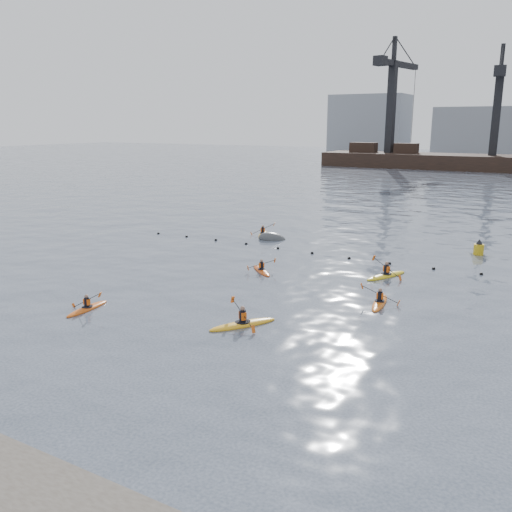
% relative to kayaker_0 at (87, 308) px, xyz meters
% --- Properties ---
extents(ground, '(400.00, 400.00, 0.00)m').
position_rel_kayaker_0_xyz_m(ground, '(7.17, -4.83, -0.09)').
color(ground, '#333B4A').
rests_on(ground, ground).
extents(float_line, '(33.24, 0.73, 0.24)m').
position_rel_kayaker_0_xyz_m(float_line, '(6.67, 17.70, -0.06)').
color(float_line, black).
rests_on(float_line, ground).
extents(barge_pier, '(72.00, 19.30, 29.50)m').
position_rel_kayaker_0_xyz_m(barge_pier, '(6.95, 105.17, 1.80)').
color(barge_pier, black).
rests_on(barge_pier, ground).
extents(kayaker_0, '(2.08, 3.00, 1.22)m').
position_rel_kayaker_0_xyz_m(kayaker_0, '(0.00, 0.00, 0.00)').
color(kayaker_0, '#D85814').
rests_on(kayaker_0, ground).
extents(kayaker_1, '(2.54, 3.39, 1.33)m').
position_rel_kayaker_0_xyz_m(kayaker_1, '(8.38, 2.08, 0.02)').
color(kayaker_1, '#F2AB1C').
rests_on(kayaker_1, ground).
extents(kayaker_2, '(2.59, 2.43, 0.97)m').
position_rel_kayaker_0_xyz_m(kayaker_2, '(4.31, 11.24, -0.00)').
color(kayaker_2, '#CA4A13').
rests_on(kayaker_2, ground).
extents(kayaker_3, '(2.28, 3.50, 1.34)m').
position_rel_kayaker_0_xyz_m(kayaker_3, '(11.91, 14.13, 0.02)').
color(kayaker_3, yellow).
rests_on(kayaker_3, ground).
extents(kayaker_4, '(2.18, 3.22, 1.19)m').
position_rel_kayaker_0_xyz_m(kayaker_4, '(13.18, 8.61, 0.01)').
color(kayaker_4, '#D56114').
rests_on(kayaker_4, ground).
extents(kayaker_5, '(2.13, 3.19, 1.28)m').
position_rel_kayaker_0_xyz_m(kayaker_5, '(-1.50, 21.88, 0.01)').
color(kayaker_5, gold).
rests_on(kayaker_5, ground).
extents(mooring_buoy, '(2.95, 2.57, 1.67)m').
position_rel_kayaker_0_xyz_m(mooring_buoy, '(0.13, 20.66, -0.09)').
color(mooring_buoy, '#37393B').
rests_on(mooring_buoy, ground).
extents(nav_buoy, '(0.74, 0.74, 1.35)m').
position_rel_kayaker_0_xyz_m(nav_buoy, '(16.16, 23.53, 0.32)').
color(nav_buoy, gold).
rests_on(nav_buoy, ground).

